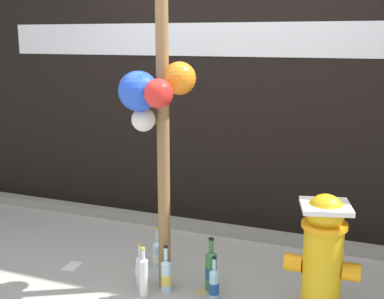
{
  "coord_description": "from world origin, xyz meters",
  "views": [
    {
      "loc": [
        1.4,
        -2.72,
        1.69
      ],
      "look_at": [
        0.23,
        0.21,
        0.99
      ],
      "focal_mm": 47.39,
      "sensor_mm": 36.0,
      "label": 1
    }
  ],
  "objects_px": {
    "bottle_1": "(158,254)",
    "bottle_4": "(211,270)",
    "fire_hydrant": "(323,253)",
    "memorial_post": "(157,69)",
    "bottle_3": "(214,285)",
    "bottle_2": "(144,276)",
    "bottle_5": "(140,270)",
    "bottle_0": "(166,275)"
  },
  "relations": [
    {
      "from": "bottle_1",
      "to": "bottle_4",
      "type": "bearing_deg",
      "value": -20.09
    },
    {
      "from": "fire_hydrant",
      "to": "bottle_1",
      "type": "bearing_deg",
      "value": 169.64
    },
    {
      "from": "memorial_post",
      "to": "bottle_3",
      "type": "distance_m",
      "value": 1.44
    },
    {
      "from": "fire_hydrant",
      "to": "bottle_2",
      "type": "bearing_deg",
      "value": -169.73
    },
    {
      "from": "bottle_5",
      "to": "bottle_4",
      "type": "bearing_deg",
      "value": 16.45
    },
    {
      "from": "memorial_post",
      "to": "bottle_2",
      "type": "relative_size",
      "value": 7.38
    },
    {
      "from": "bottle_2",
      "to": "bottle_3",
      "type": "bearing_deg",
      "value": 14.26
    },
    {
      "from": "memorial_post",
      "to": "bottle_3",
      "type": "relative_size",
      "value": 8.26
    },
    {
      "from": "fire_hydrant",
      "to": "bottle_3",
      "type": "bearing_deg",
      "value": -172.51
    },
    {
      "from": "bottle_1",
      "to": "bottle_5",
      "type": "xyz_separation_m",
      "value": [
        0.01,
        -0.32,
        0.01
      ]
    },
    {
      "from": "memorial_post",
      "to": "fire_hydrant",
      "type": "height_order",
      "value": "memorial_post"
    },
    {
      "from": "bottle_1",
      "to": "bottle_4",
      "type": "height_order",
      "value": "bottle_4"
    },
    {
      "from": "bottle_2",
      "to": "bottle_0",
      "type": "bearing_deg",
      "value": 44.99
    },
    {
      "from": "fire_hydrant",
      "to": "bottle_1",
      "type": "distance_m",
      "value": 1.27
    },
    {
      "from": "fire_hydrant",
      "to": "bottle_4",
      "type": "bearing_deg",
      "value": 176.41
    },
    {
      "from": "bottle_3",
      "to": "bottle_2",
      "type": "bearing_deg",
      "value": -165.74
    },
    {
      "from": "fire_hydrant",
      "to": "bottle_0",
      "type": "relative_size",
      "value": 2.37
    },
    {
      "from": "bottle_0",
      "to": "bottle_1",
      "type": "relative_size",
      "value": 1.06
    },
    {
      "from": "fire_hydrant",
      "to": "bottle_0",
      "type": "distance_m",
      "value": 1.05
    },
    {
      "from": "bottle_0",
      "to": "bottle_1",
      "type": "xyz_separation_m",
      "value": [
        -0.21,
        0.31,
        -0.01
      ]
    },
    {
      "from": "bottle_0",
      "to": "bottle_5",
      "type": "relative_size",
      "value": 1.03
    },
    {
      "from": "memorial_post",
      "to": "bottle_5",
      "type": "distance_m",
      "value": 1.37
    },
    {
      "from": "bottle_0",
      "to": "bottle_3",
      "type": "xyz_separation_m",
      "value": [
        0.34,
        0.0,
        -0.0
      ]
    },
    {
      "from": "bottle_1",
      "to": "bottle_3",
      "type": "height_order",
      "value": "bottle_1"
    },
    {
      "from": "bottle_4",
      "to": "bottle_0",
      "type": "bearing_deg",
      "value": -153.32
    },
    {
      "from": "bottle_1",
      "to": "bottle_2",
      "type": "bearing_deg",
      "value": -77.05
    },
    {
      "from": "bottle_2",
      "to": "fire_hydrant",
      "type": "bearing_deg",
      "value": 10.27
    },
    {
      "from": "fire_hydrant",
      "to": "bottle_0",
      "type": "xyz_separation_m",
      "value": [
        -1.01,
        -0.09,
        -0.29
      ]
    },
    {
      "from": "bottle_0",
      "to": "bottle_2",
      "type": "xyz_separation_m",
      "value": [
        -0.11,
        -0.11,
        0.03
      ]
    },
    {
      "from": "bottle_0",
      "to": "memorial_post",
      "type": "bearing_deg",
      "value": 153.76
    },
    {
      "from": "bottle_0",
      "to": "bottle_4",
      "type": "height_order",
      "value": "bottle_4"
    },
    {
      "from": "fire_hydrant",
      "to": "bottle_5",
      "type": "bearing_deg",
      "value": -175.62
    },
    {
      "from": "bottle_2",
      "to": "memorial_post",
      "type": "bearing_deg",
      "value": 71.21
    },
    {
      "from": "bottle_1",
      "to": "bottle_5",
      "type": "height_order",
      "value": "bottle_5"
    },
    {
      "from": "memorial_post",
      "to": "bottle_1",
      "type": "bearing_deg",
      "value": 117.45
    },
    {
      "from": "memorial_post",
      "to": "bottle_5",
      "type": "xyz_separation_m",
      "value": [
        -0.13,
        -0.03,
        -1.37
      ]
    },
    {
      "from": "bottle_0",
      "to": "bottle_2",
      "type": "bearing_deg",
      "value": -135.01
    },
    {
      "from": "bottle_3",
      "to": "fire_hydrant",
      "type": "bearing_deg",
      "value": 7.49
    },
    {
      "from": "bottle_0",
      "to": "bottle_4",
      "type": "relative_size",
      "value": 0.88
    },
    {
      "from": "bottle_0",
      "to": "bottle_2",
      "type": "height_order",
      "value": "bottle_2"
    },
    {
      "from": "fire_hydrant",
      "to": "bottle_5",
      "type": "distance_m",
      "value": 1.24
    },
    {
      "from": "memorial_post",
      "to": "bottle_0",
      "type": "bearing_deg",
      "value": -26.24
    }
  ]
}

